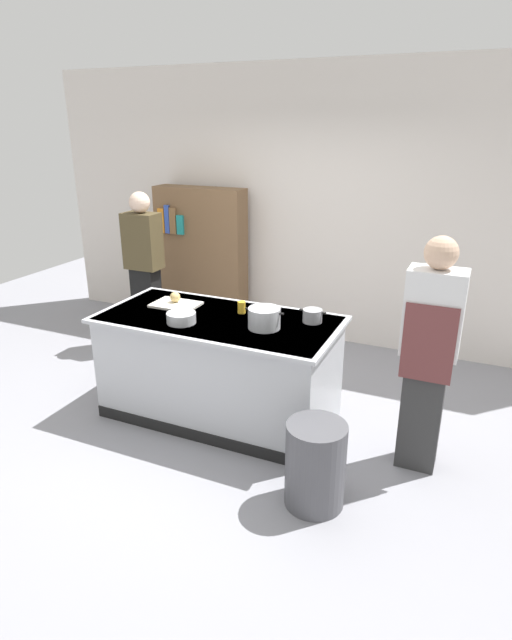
# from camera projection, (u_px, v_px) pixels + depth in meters

# --- Properties ---
(ground_plane) EXTENTS (10.00, 10.00, 0.00)m
(ground_plane) POSITION_uv_depth(u_px,v_px,m) (221.00, 414.00, 4.60)
(ground_plane) COLOR gray
(back_wall) EXTENTS (6.40, 0.12, 3.00)m
(back_wall) POSITION_uv_depth(u_px,v_px,m) (305.00, 208.00, 5.86)
(back_wall) COLOR silver
(back_wall) RESTS_ON ground_plane
(counter_island) EXTENTS (1.98, 0.98, 0.90)m
(counter_island) POSITION_uv_depth(u_px,v_px,m) (219.00, 366.00, 4.43)
(counter_island) COLOR #B7BABF
(counter_island) RESTS_ON ground_plane
(cutting_board) EXTENTS (0.40, 0.28, 0.02)m
(cutting_board) POSITION_uv_depth(u_px,v_px,m) (176.00, 305.00, 4.56)
(cutting_board) COLOR silver
(cutting_board) RESTS_ON counter_island
(onion) EXTENTS (0.09, 0.09, 0.09)m
(onion) POSITION_uv_depth(u_px,v_px,m) (175.00, 297.00, 4.57)
(onion) COLOR tan
(onion) RESTS_ON cutting_board
(stock_pot) EXTENTS (0.32, 0.25, 0.16)m
(stock_pot) POSITION_uv_depth(u_px,v_px,m) (264.00, 318.00, 4.04)
(stock_pot) COLOR #B7BABF
(stock_pot) RESTS_ON counter_island
(sauce_pan) EXTENTS (0.22, 0.15, 0.11)m
(sauce_pan) POSITION_uv_depth(u_px,v_px,m) (312.00, 316.00, 4.17)
(sauce_pan) COLOR #99999E
(sauce_pan) RESTS_ON counter_island
(mixing_bowl) EXTENTS (0.23, 0.23, 0.09)m
(mixing_bowl) POSITION_uv_depth(u_px,v_px,m) (181.00, 318.00, 4.16)
(mixing_bowl) COLOR #B7BABF
(mixing_bowl) RESTS_ON counter_island
(juice_cup) EXTENTS (0.07, 0.07, 0.10)m
(juice_cup) POSITION_uv_depth(u_px,v_px,m) (242.00, 307.00, 4.37)
(juice_cup) COLOR yellow
(juice_cup) RESTS_ON counter_island
(trash_bin) EXTENTS (0.40, 0.40, 0.60)m
(trash_bin) POSITION_uv_depth(u_px,v_px,m) (315.00, 465.00, 3.43)
(trash_bin) COLOR #4C4C51
(trash_bin) RESTS_ON ground_plane
(person_chef) EXTENTS (0.38, 0.25, 1.72)m
(person_chef) POSITION_uv_depth(u_px,v_px,m) (429.00, 352.00, 3.61)
(person_chef) COLOR #323232
(person_chef) RESTS_ON ground_plane
(person_guest) EXTENTS (0.38, 0.24, 1.72)m
(person_guest) POSITION_uv_depth(u_px,v_px,m) (144.00, 267.00, 5.72)
(person_guest) COLOR black
(person_guest) RESTS_ON ground_plane
(bookshelf) EXTENTS (1.10, 0.31, 1.70)m
(bookshelf) POSITION_uv_depth(u_px,v_px,m) (202.00, 260.00, 6.28)
(bookshelf) COLOR brown
(bookshelf) RESTS_ON ground_plane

